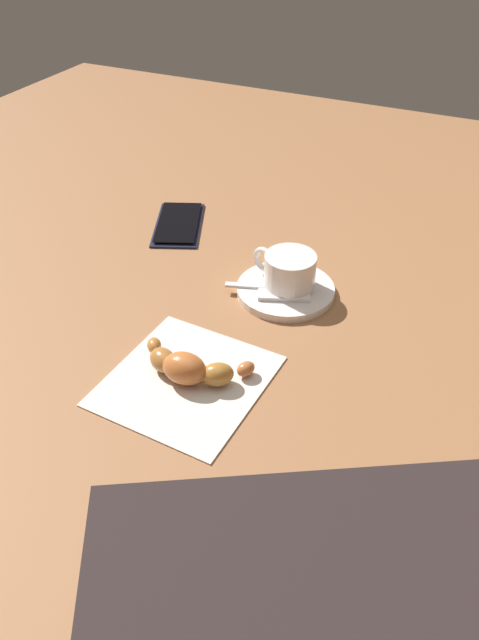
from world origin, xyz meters
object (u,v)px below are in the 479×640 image
(sugar_packet, at_px, (284,296))
(croissant, at_px, (189,367))
(napkin, at_px, (185,379))
(espresso_cup, at_px, (289,271))
(saucer, at_px, (285,290))
(cell_phone, at_px, (178,224))
(teaspoon, at_px, (285,287))

(sugar_packet, height_order, croissant, croissant)
(napkin, height_order, croissant, croissant)
(sugar_packet, xyz_separation_m, croissant, (0.18, -0.04, 0.01))
(espresso_cup, xyz_separation_m, croissant, (0.21, -0.04, -0.02))
(sugar_packet, bearing_deg, saucer, 85.64)
(saucer, height_order, napkin, saucer)
(napkin, height_order, cell_phone, cell_phone)
(sugar_packet, bearing_deg, teaspoon, 88.88)
(teaspoon, bearing_deg, saucer, -176.06)
(saucer, bearing_deg, espresso_cup, 113.07)
(espresso_cup, relative_size, sugar_packet, 1.36)
(espresso_cup, distance_m, cell_phone, 0.25)
(cell_phone, bearing_deg, napkin, 30.90)
(espresso_cup, relative_size, napkin, 0.52)
(napkin, bearing_deg, espresso_cup, 168.45)
(espresso_cup, bearing_deg, saucer, -66.93)
(cell_phone, bearing_deg, teaspoon, 64.89)
(sugar_packet, xyz_separation_m, cell_phone, (-0.12, -0.23, -0.01))
(teaspoon, bearing_deg, sugar_packet, 19.60)
(espresso_cup, bearing_deg, cell_phone, -113.56)
(saucer, bearing_deg, croissant, -9.93)
(saucer, bearing_deg, teaspoon, 3.94)
(teaspoon, xyz_separation_m, napkin, (0.20, -0.04, -0.01))
(sugar_packet, relative_size, napkin, 0.38)
(saucer, bearing_deg, napkin, -10.91)
(espresso_cup, bearing_deg, sugar_packet, 9.92)
(teaspoon, xyz_separation_m, cell_phone, (-0.11, -0.23, -0.01))
(saucer, relative_size, croissant, 0.94)
(espresso_cup, height_order, teaspoon, espresso_cup)
(sugar_packet, height_order, napkin, sugar_packet)
(saucer, relative_size, napkin, 0.74)
(teaspoon, bearing_deg, napkin, -11.28)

